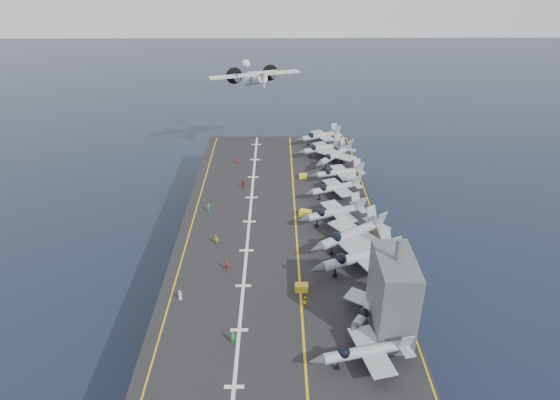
{
  "coord_description": "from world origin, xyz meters",
  "views": [
    {
      "loc": [
        -0.64,
        -83.34,
        59.84
      ],
      "look_at": [
        0.0,
        4.0,
        13.0
      ],
      "focal_mm": 32.0,
      "sensor_mm": 36.0,
      "label": 1
    }
  ],
  "objects_px": {
    "fighter_jet_0": "(366,350)",
    "tow_cart_a": "(301,288)",
    "island_superstructure": "(393,287)",
    "transport_plane": "(255,80)"
  },
  "relations": [
    {
      "from": "tow_cart_a",
      "to": "transport_plane",
      "type": "relative_size",
      "value": 0.07
    },
    {
      "from": "island_superstructure",
      "to": "tow_cart_a",
      "type": "relative_size",
      "value": 7.26
    },
    {
      "from": "tow_cart_a",
      "to": "fighter_jet_0",
      "type": "bearing_deg",
      "value": -63.38
    },
    {
      "from": "fighter_jet_0",
      "to": "tow_cart_a",
      "type": "bearing_deg",
      "value": 116.62
    },
    {
      "from": "island_superstructure",
      "to": "fighter_jet_0",
      "type": "xyz_separation_m",
      "value": [
        -4.27,
        -6.37,
        -5.14
      ]
    },
    {
      "from": "tow_cart_a",
      "to": "transport_plane",
      "type": "height_order",
      "value": "transport_plane"
    },
    {
      "from": "island_superstructure",
      "to": "transport_plane",
      "type": "distance_m",
      "value": 85.17
    },
    {
      "from": "fighter_jet_0",
      "to": "transport_plane",
      "type": "height_order",
      "value": "transport_plane"
    },
    {
      "from": "fighter_jet_0",
      "to": "tow_cart_a",
      "type": "distance_m",
      "value": 16.96
    },
    {
      "from": "transport_plane",
      "to": "tow_cart_a",
      "type": "bearing_deg",
      "value": -82.52
    }
  ]
}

